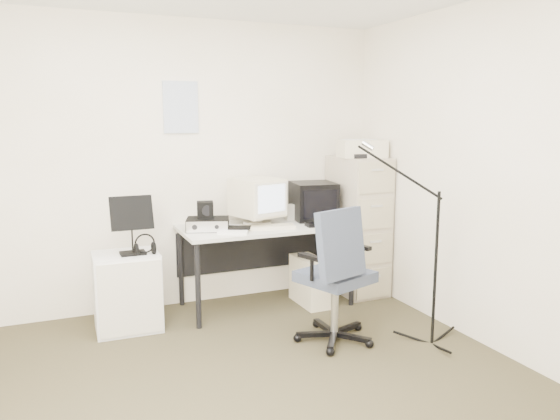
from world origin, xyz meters
name	(u,v)px	position (x,y,z in m)	size (l,w,h in m)	color
floor	(258,393)	(0.00, 0.00, -0.01)	(3.60, 3.60, 0.01)	#3A3725
wall_back	(184,165)	(0.00, 1.80, 1.25)	(3.60, 0.02, 2.50)	white
wall_front	(485,270)	(0.00, -1.80, 1.25)	(3.60, 0.02, 2.50)	white
wall_right	(496,177)	(1.80, 0.00, 1.25)	(0.02, 3.60, 2.50)	white
wall_calendar	(181,107)	(-0.02, 1.79, 1.75)	(0.30, 0.02, 0.44)	white
filing_cabinet	(358,225)	(1.58, 1.48, 0.65)	(0.40, 0.60, 1.30)	#A7A18D
printer	(362,149)	(1.58, 1.44, 1.38)	(0.41, 0.28, 0.16)	beige
desk	(266,265)	(0.63, 1.45, 0.36)	(1.50, 0.70, 0.73)	beige
crt_monitor	(257,201)	(0.58, 1.53, 0.93)	(0.37, 0.39, 0.41)	beige
crt_tv	(313,201)	(1.14, 1.55, 0.90)	(0.38, 0.40, 0.34)	black
desk_speaker	(290,212)	(0.92, 1.60, 0.80)	(0.08, 0.08, 0.14)	beige
keyboard	(268,227)	(0.59, 1.31, 0.74)	(0.46, 0.16, 0.03)	beige
mouse	(310,225)	(0.96, 1.24, 0.75)	(0.07, 0.11, 0.03)	black
radio_receiver	(208,224)	(0.11, 1.46, 0.78)	(0.35, 0.25, 0.10)	black
radio_speaker	(205,209)	(0.10, 1.51, 0.90)	(0.14, 0.13, 0.14)	black
papers	(234,230)	(0.29, 1.32, 0.74)	(0.24, 0.33, 0.02)	white
pc_tower	(310,281)	(1.00, 1.33, 0.21)	(0.20, 0.45, 0.42)	beige
office_chair	(335,274)	(0.81, 0.51, 0.52)	(0.60, 0.60, 1.04)	#3E4454
side_cart	(127,291)	(-0.59, 1.36, 0.31)	(0.50, 0.40, 0.62)	silver
music_stand	(132,225)	(-0.54, 1.31, 0.85)	(0.32, 0.17, 0.47)	black
headphones	(145,248)	(-0.45, 1.26, 0.67)	(0.17, 0.17, 0.03)	black
mic_stand	(437,245)	(1.46, 0.19, 0.75)	(0.02, 0.02, 1.50)	black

